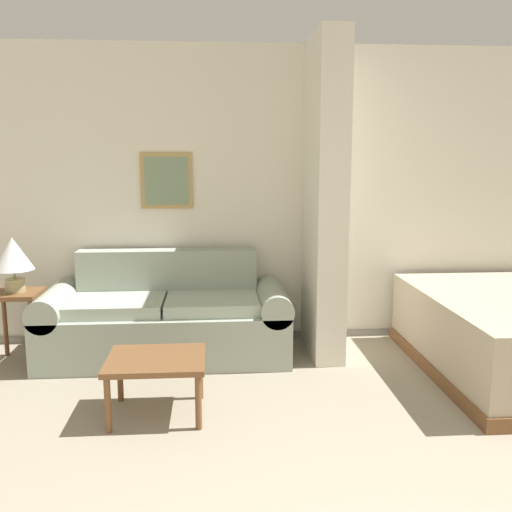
# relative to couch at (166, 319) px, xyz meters

# --- Properties ---
(wall_back) EXTENTS (7.10, 0.16, 2.60)m
(wall_back) POSITION_rel_couch_xyz_m (1.31, 0.48, 0.98)
(wall_back) COLOR silver
(wall_back) RESTS_ON ground_plane
(wall_partition_pillar) EXTENTS (0.24, 0.80, 2.60)m
(wall_partition_pillar) POSITION_rel_couch_xyz_m (1.31, 0.02, 0.99)
(wall_partition_pillar) COLOR silver
(wall_partition_pillar) RESTS_ON ground_plane
(couch) EXTENTS (2.03, 0.84, 0.85)m
(couch) POSITION_rel_couch_xyz_m (0.00, 0.00, 0.00)
(couch) COLOR #99A393
(couch) RESTS_ON ground_plane
(coffee_table) EXTENTS (0.62, 0.54, 0.38)m
(coffee_table) POSITION_rel_couch_xyz_m (0.03, -1.12, 0.02)
(coffee_table) COLOR brown
(coffee_table) RESTS_ON ground_plane
(side_table) EXTENTS (0.38, 0.38, 0.58)m
(side_table) POSITION_rel_couch_xyz_m (-1.18, -0.06, 0.15)
(side_table) COLOR brown
(side_table) RESTS_ON ground_plane
(table_lamp) EXTENTS (0.32, 0.32, 0.44)m
(table_lamp) POSITION_rel_couch_xyz_m (-1.18, -0.06, 0.55)
(table_lamp) COLOR tan
(table_lamp) RESTS_ON side_table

